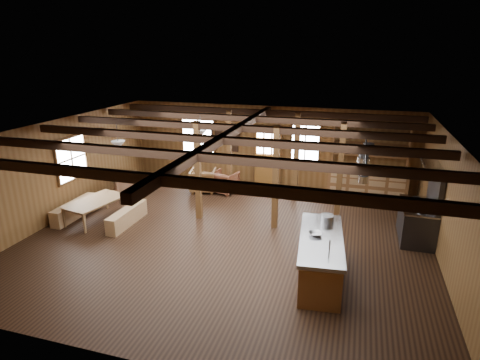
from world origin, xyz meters
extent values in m
cube|color=black|center=(0.00, 0.00, -0.01)|extent=(10.00, 9.00, 0.02)
cube|color=black|center=(0.00, 0.00, 2.81)|extent=(10.00, 9.00, 0.02)
cube|color=brown|center=(-5.01, 0.00, 1.40)|extent=(0.02, 9.00, 2.80)
cube|color=brown|center=(5.01, 0.00, 1.40)|extent=(0.02, 9.00, 2.80)
cube|color=brown|center=(0.00, 4.51, 1.40)|extent=(10.00, 0.02, 2.80)
cube|color=brown|center=(0.00, -4.51, 1.40)|extent=(10.00, 0.02, 2.80)
cube|color=black|center=(0.00, -3.50, 2.68)|extent=(9.80, 0.12, 0.18)
cube|color=black|center=(0.00, -2.00, 2.68)|extent=(9.80, 0.12, 0.18)
cube|color=black|center=(0.00, -0.50, 2.68)|extent=(9.80, 0.12, 0.18)
cube|color=black|center=(0.00, 1.00, 2.68)|extent=(9.80, 0.12, 0.18)
cube|color=black|center=(0.00, 2.50, 2.68)|extent=(9.80, 0.12, 0.18)
cube|color=black|center=(0.00, 3.80, 2.68)|extent=(9.80, 0.12, 0.18)
cube|color=black|center=(0.00, 0.00, 2.68)|extent=(0.18, 8.82, 0.18)
cube|color=#4C3015|center=(-1.20, 1.00, 1.40)|extent=(0.15, 0.15, 2.80)
cube|color=#4C3015|center=(-1.00, 3.20, 1.40)|extent=(0.15, 0.15, 2.80)
cube|color=#4C3015|center=(1.00, 1.00, 1.40)|extent=(0.15, 0.15, 2.80)
cube|color=#4C3015|center=(1.20, 3.20, 1.40)|extent=(0.15, 0.15, 2.80)
cube|color=#4C3015|center=(2.60, 2.00, 1.40)|extent=(0.15, 0.15, 2.80)
cube|color=brown|center=(0.00, 4.45, 0.55)|extent=(0.90, 0.06, 1.10)
cube|color=#4C3015|center=(-0.48, 4.45, 1.05)|extent=(0.06, 0.08, 2.10)
cube|color=#4C3015|center=(0.48, 4.45, 1.05)|extent=(0.06, 0.08, 2.10)
cube|color=#4C3015|center=(0.00, 4.45, 2.12)|extent=(1.02, 0.08, 0.06)
cube|color=white|center=(0.00, 4.45, 1.55)|extent=(0.84, 0.02, 0.90)
cube|color=white|center=(-2.60, 4.46, 1.60)|extent=(1.20, 0.02, 1.20)
cube|color=#4C3015|center=(-2.60, 4.46, 1.60)|extent=(1.32, 0.06, 1.32)
cube|color=white|center=(1.30, 4.46, 1.60)|extent=(0.90, 0.02, 1.20)
cube|color=#4C3015|center=(1.30, 4.46, 1.60)|extent=(1.02, 0.06, 1.32)
cube|color=white|center=(-4.96, 0.50, 1.60)|extent=(0.02, 1.20, 1.20)
cube|color=#4C3015|center=(-4.96, 0.50, 1.60)|extent=(0.14, 1.24, 1.32)
cube|color=beige|center=(-1.30, 4.46, 1.80)|extent=(0.50, 0.03, 0.40)
cube|color=black|center=(-1.30, 4.45, 1.80)|extent=(0.55, 0.02, 0.45)
cube|color=beige|center=(-1.90, 4.46, 1.70)|extent=(0.35, 0.03, 0.45)
cube|color=black|center=(-1.90, 4.45, 1.70)|extent=(0.40, 0.02, 0.50)
cube|color=beige|center=(-1.30, 4.46, 1.30)|extent=(0.40, 0.03, 0.30)
cube|color=black|center=(-1.30, 4.45, 1.30)|extent=(0.45, 0.02, 0.35)
cube|color=brown|center=(3.40, 4.20, 0.45)|extent=(2.50, 0.55, 0.90)
cube|color=olive|center=(3.40, 4.18, 0.93)|extent=(2.55, 0.60, 0.06)
cube|color=brown|center=(3.40, 4.25, 1.40)|extent=(2.30, 0.35, 0.04)
cube|color=brown|center=(3.40, 4.25, 1.75)|extent=(2.30, 0.35, 0.04)
cube|color=brown|center=(3.40, 4.25, 2.10)|extent=(2.30, 0.35, 0.04)
cube|color=brown|center=(2.25, 4.25, 1.75)|extent=(0.04, 0.35, 1.40)
cube|color=brown|center=(4.55, 4.25, 1.75)|extent=(0.04, 0.35, 1.40)
cylinder|color=#303033|center=(-3.00, 0.00, 2.58)|extent=(0.02, 0.02, 0.45)
cone|color=white|center=(-3.00, 0.00, 2.25)|extent=(0.36, 0.36, 0.22)
cylinder|color=#303033|center=(-1.50, 2.00, 2.58)|extent=(0.02, 0.02, 0.45)
cone|color=white|center=(-1.50, 2.00, 2.25)|extent=(0.36, 0.36, 0.22)
cylinder|color=#303033|center=(3.18, 0.30, 2.55)|extent=(0.04, 3.00, 0.04)
cylinder|color=#303033|center=(3.15, -1.05, 2.42)|extent=(0.01, 0.01, 0.27)
cylinder|color=#B2B5B9|center=(3.15, -1.05, 2.21)|extent=(0.20, 0.20, 0.14)
cylinder|color=#303033|center=(3.21, -0.51, 2.44)|extent=(0.01, 0.01, 0.22)
cylinder|color=#303033|center=(3.21, -0.51, 2.26)|extent=(0.19, 0.19, 0.14)
cylinder|color=#303033|center=(3.14, 0.03, 2.46)|extent=(0.01, 0.01, 0.18)
cylinder|color=#B2B5B9|center=(3.14, 0.03, 2.30)|extent=(0.27, 0.27, 0.14)
cylinder|color=#303033|center=(3.15, 0.57, 2.43)|extent=(0.01, 0.01, 0.23)
cylinder|color=#303033|center=(3.15, 0.57, 2.25)|extent=(0.21, 0.21, 0.14)
cylinder|color=#303033|center=(3.18, 1.11, 2.41)|extent=(0.01, 0.01, 0.28)
cylinder|color=#B2B5B9|center=(3.18, 1.11, 2.20)|extent=(0.22, 0.22, 0.14)
cylinder|color=#303033|center=(3.27, 1.65, 2.45)|extent=(0.01, 0.01, 0.20)
cylinder|color=#303033|center=(3.27, 1.65, 2.28)|extent=(0.27, 0.27, 0.14)
cube|color=brown|center=(2.44, -1.22, 0.43)|extent=(1.03, 2.47, 0.86)
cube|color=#B2B5B9|center=(2.44, -1.22, 0.90)|extent=(1.12, 2.57, 0.08)
cylinder|color=#303033|center=(2.44, -1.82, 0.90)|extent=(0.44, 0.44, 0.06)
cylinder|color=#B2B5B9|center=(2.64, -1.82, 1.05)|extent=(0.03, 0.03, 0.30)
cube|color=olive|center=(2.21, -0.46, 0.21)|extent=(0.57, 0.48, 0.43)
cube|color=#303033|center=(4.60, 1.32, 0.44)|extent=(0.79, 1.47, 0.88)
cube|color=#B2B5B9|center=(4.60, 1.32, 0.90)|extent=(0.81, 1.49, 0.04)
cube|color=#303033|center=(4.92, 1.32, 1.43)|extent=(0.12, 1.47, 0.98)
cube|color=#B2B5B9|center=(4.80, 1.32, 1.92)|extent=(0.40, 1.57, 0.05)
imported|color=olive|center=(-3.90, 0.00, 0.30)|extent=(1.26, 1.85, 0.60)
cube|color=olive|center=(-4.65, 0.00, 0.23)|extent=(0.32, 1.70, 0.47)
cube|color=olive|center=(-2.94, 0.00, 0.23)|extent=(0.31, 1.65, 0.45)
imported|color=brown|center=(-1.92, 3.15, 0.39)|extent=(1.00, 1.02, 0.78)
imported|color=brown|center=(-1.20, 3.24, 0.37)|extent=(0.94, 0.96, 0.73)
imported|color=brown|center=(-4.20, 2.10, 0.37)|extent=(1.12, 1.12, 0.73)
cylinder|color=#B2B5B9|center=(2.48, -0.44, 1.03)|extent=(0.30, 0.30, 0.18)
imported|color=silver|center=(2.31, -1.17, 0.97)|extent=(0.34, 0.34, 0.07)
camera|label=1|loc=(2.97, -8.88, 4.65)|focal=30.00mm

